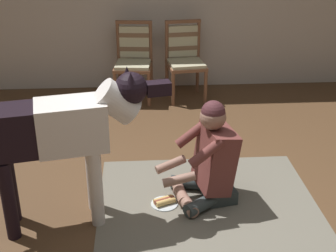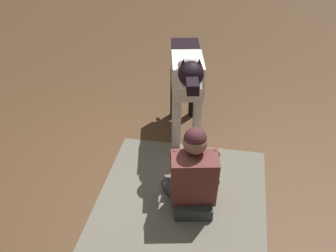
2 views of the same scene
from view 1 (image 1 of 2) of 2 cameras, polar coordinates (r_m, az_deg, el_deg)
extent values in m
plane|color=brown|center=(3.75, 3.58, -11.48)|extent=(14.61, 14.61, 0.00)
cube|color=#6E695B|center=(3.93, 4.93, -9.56)|extent=(1.81, 1.58, 0.01)
cylinder|color=brown|center=(5.79, -2.38, 4.41)|extent=(0.04, 0.04, 0.42)
cylinder|color=brown|center=(5.83, -6.46, 4.45)|extent=(0.04, 0.04, 0.42)
cylinder|color=brown|center=(6.18, -2.07, 5.75)|extent=(0.04, 0.04, 0.42)
cylinder|color=brown|center=(6.22, -5.91, 5.77)|extent=(0.04, 0.04, 0.42)
cube|color=brown|center=(5.93, -4.28, 7.21)|extent=(0.51, 0.51, 0.04)
cube|color=#C0BA96|center=(5.92, -4.29, 7.56)|extent=(0.47, 0.47, 0.04)
cylinder|color=brown|center=(6.03, -2.15, 10.33)|extent=(0.04, 0.04, 0.52)
cylinder|color=brown|center=(6.08, -6.12, 10.32)|extent=(0.04, 0.04, 0.52)
cube|color=brown|center=(6.00, -4.21, 12.56)|extent=(0.46, 0.09, 0.04)
cube|color=#C0BA96|center=(6.05, -4.14, 10.24)|extent=(0.38, 0.09, 0.40)
cube|color=brown|center=(6.03, -4.17, 11.06)|extent=(0.39, 0.10, 0.06)
cube|color=brown|center=(6.08, -4.11, 9.43)|extent=(0.39, 0.10, 0.06)
cylinder|color=brown|center=(5.89, 4.62, 4.72)|extent=(0.04, 0.04, 0.42)
cylinder|color=brown|center=(5.80, 0.63, 4.47)|extent=(0.04, 0.04, 0.42)
cylinder|color=brown|center=(6.27, 3.62, 6.00)|extent=(0.04, 0.04, 0.42)
cylinder|color=brown|center=(6.18, -0.14, 5.78)|extent=(0.04, 0.04, 0.42)
cube|color=brown|center=(5.96, 2.22, 7.36)|extent=(0.51, 0.51, 0.04)
cube|color=#C0BA96|center=(5.95, 2.23, 7.71)|extent=(0.47, 0.47, 0.04)
cylinder|color=brown|center=(6.13, 3.75, 10.52)|extent=(0.04, 0.04, 0.52)
cylinder|color=brown|center=(6.04, -0.14, 10.37)|extent=(0.04, 0.04, 0.52)
cube|color=brown|center=(6.02, 1.85, 12.67)|extent=(0.46, 0.10, 0.04)
cube|color=#C0BA96|center=(6.08, 1.82, 10.36)|extent=(0.38, 0.10, 0.40)
cube|color=brown|center=(6.06, 1.83, 11.17)|extent=(0.39, 0.11, 0.06)
cube|color=brown|center=(6.10, 1.81, 9.55)|extent=(0.39, 0.11, 0.06)
cube|color=#323B3C|center=(4.02, 6.04, -7.82)|extent=(0.30, 0.38, 0.12)
cylinder|color=#323B3C|center=(3.85, 4.61, -9.31)|extent=(0.39, 0.33, 0.11)
cylinder|color=#9B7160|center=(3.86, 2.13, -9.17)|extent=(0.19, 0.37, 0.09)
cylinder|color=#323B3C|center=(4.09, 3.16, -6.98)|extent=(0.41, 0.20, 0.11)
cylinder|color=#9B7160|center=(4.00, 1.41, -7.87)|extent=(0.14, 0.37, 0.09)
cube|color=brown|center=(3.85, 5.78, -3.89)|extent=(0.36, 0.45, 0.54)
cylinder|color=brown|center=(3.58, 4.71, -3.30)|extent=(0.30, 0.14, 0.24)
cylinder|color=#9B7160|center=(3.68, 1.37, -6.56)|extent=(0.27, 0.09, 0.12)
cylinder|color=brown|center=(3.88, 2.98, -0.97)|extent=(0.30, 0.14, 0.24)
cylinder|color=#9B7160|center=(3.89, 0.32, -4.72)|extent=(0.28, 0.16, 0.12)
sphere|color=#9B7160|center=(3.67, 5.53, 1.12)|extent=(0.21, 0.21, 0.21)
sphere|color=#492429|center=(3.66, 5.55, 1.65)|extent=(0.19, 0.19, 0.19)
cylinder|color=silver|center=(3.78, -9.20, -5.84)|extent=(0.10, 0.10, 0.63)
cylinder|color=silver|center=(3.58, -8.77, -7.62)|extent=(0.10, 0.10, 0.63)
cylinder|color=black|center=(3.78, -18.76, -6.88)|extent=(0.10, 0.10, 0.63)
cylinder|color=black|center=(3.59, -18.88, -8.72)|extent=(0.10, 0.10, 0.63)
cube|color=silver|center=(3.44, -11.72, 0.10)|extent=(0.55, 0.42, 0.36)
cube|color=black|center=(3.45, -18.02, -0.59)|extent=(0.48, 0.39, 0.35)
cylinder|color=silver|center=(3.42, -6.26, 2.97)|extent=(0.40, 0.29, 0.36)
sphere|color=black|center=(3.40, -4.56, 4.61)|extent=(0.24, 0.24, 0.24)
cube|color=black|center=(3.45, -1.22, 4.64)|extent=(0.20, 0.14, 0.10)
cone|color=black|center=(3.43, -5.04, 6.42)|extent=(0.10, 0.10, 0.11)
cone|color=black|center=(3.30, -4.57, 5.66)|extent=(0.10, 0.10, 0.11)
cylinder|color=silver|center=(3.92, -0.44, -9.50)|extent=(0.22, 0.22, 0.01)
cylinder|color=#DFB464|center=(3.89, -0.30, -9.29)|extent=(0.17, 0.11, 0.05)
cylinder|color=#DFB464|center=(3.92, -0.58, -8.98)|extent=(0.17, 0.11, 0.05)
cylinder|color=brown|center=(3.90, -0.44, -9.05)|extent=(0.18, 0.10, 0.04)
camera|label=2|loc=(4.81, 42.47, 24.86)|focal=42.33mm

